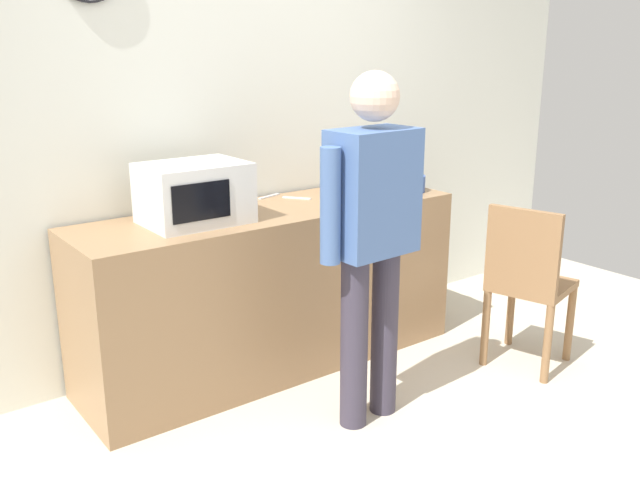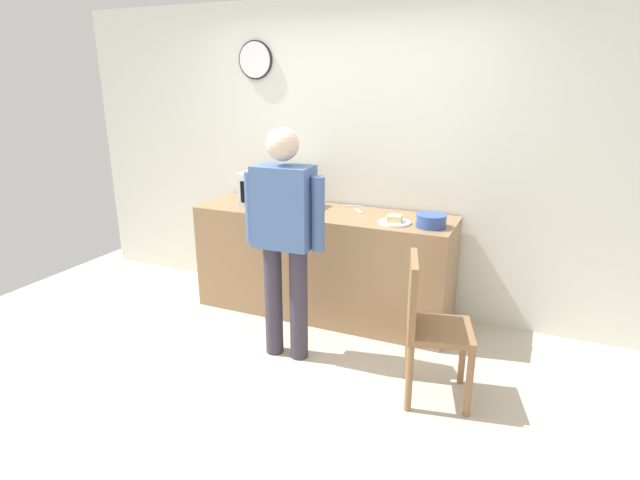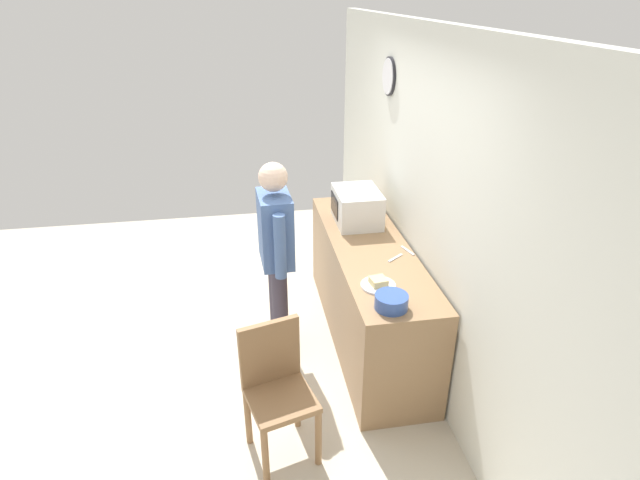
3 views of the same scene
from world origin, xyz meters
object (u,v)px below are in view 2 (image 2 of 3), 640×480
Objects in this scene: fork_utensil at (353,206)px; wooden_chair at (428,322)px; person_standing at (284,229)px; microwave at (274,189)px; spoon_utensil at (359,211)px; sandwich_plate at (395,221)px; salad_bowl at (431,221)px.

fork_utensil is 1.53m from wooden_chair.
fork_utensil is 1.05m from person_standing.
spoon_utensil is (0.72, 0.14, -0.15)m from microwave.
microwave is 0.53× the size of wooden_chair.
microwave is at bearing -168.70° from spoon_utensil.
sandwich_plate is 0.45m from spoon_utensil.
fork_utensil is at bearing 129.07° from wooden_chair.
fork_utensil is at bearing 127.78° from spoon_utensil.
microwave is 2.26× the size of salad_bowl.
salad_bowl is at bearing 2.42° from sandwich_plate.
wooden_chair is at bearing -77.27° from salad_bowl.
salad_bowl is 0.84m from fork_utensil.
spoon_utensil is (-0.65, 0.23, -0.04)m from salad_bowl.
microwave is 0.30× the size of person_standing.
fork_utensil is at bearing 154.29° from salad_bowl.
spoon_utensil is 0.10× the size of person_standing.
spoon_utensil is 0.18× the size of wooden_chair.
wooden_chair is at bearing -29.39° from microwave.
wooden_chair reaches higher than spoon_utensil.
wooden_chair is at bearing -5.81° from person_standing.
fork_utensil and spoon_utensil have the same top height.
person_standing is (-0.87, -0.68, 0.02)m from salad_bowl.
salad_bowl is 1.11m from person_standing.
fork_utensil is (-0.76, 0.36, -0.04)m from salad_bowl.
sandwich_plate is at bearing -32.71° from spoon_utensil.
salad_bowl reaches higher than wooden_chair.
salad_bowl is 0.92m from wooden_chair.
microwave is 0.75m from spoon_utensil.
sandwich_plate is 1.12× the size of salad_bowl.
wooden_chair is (1.55, -0.87, -0.54)m from microwave.
wooden_chair is (0.18, -0.79, -0.43)m from salad_bowl.
microwave is at bearing 150.61° from wooden_chair.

